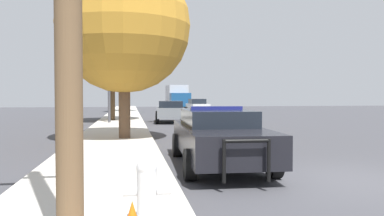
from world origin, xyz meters
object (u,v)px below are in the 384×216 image
object	(u,v)px
fire_hydrant	(147,189)
traffic_light	(134,69)
car_background_midblock	(170,111)
police_car	(218,135)
tree_sidewalk_far	(127,66)
tree_sidewalk_near	(124,27)
car_background_oncoming	(197,106)
box_truck	(177,97)
tree_sidewalk_mid	(112,50)

from	to	relation	value
fire_hydrant	traffic_light	bearing A→B (deg)	89.91
car_background_midblock	police_car	bearing A→B (deg)	-87.61
car_background_midblock	tree_sidewalk_far	distance (m)	17.09
police_car	tree_sidewalk_near	size ratio (longest dim) A/B	0.77
traffic_light	car_background_oncoming	size ratio (longest dim) A/B	1.04
police_car	car_background_midblock	distance (m)	15.62
police_car	fire_hydrant	world-z (taller)	police_car
car_background_midblock	box_truck	size ratio (longest dim) A/B	0.63
fire_hydrant	tree_sidewalk_near	xyz separation A→B (m)	(-0.41, 10.01, 3.86)
traffic_light	tree_sidewalk_far	size ratio (longest dim) A/B	0.68
police_car	tree_sidewalk_far	distance (m)	32.29
fire_hydrant	tree_sidewalk_far	world-z (taller)	tree_sidewalk_far
traffic_light	tree_sidewalk_mid	size ratio (longest dim) A/B	0.63
fire_hydrant	tree_sidewalk_mid	bearing A→B (deg)	93.67
tree_sidewalk_mid	tree_sidewalk_far	world-z (taller)	tree_sidewalk_mid
box_truck	fire_hydrant	bearing A→B (deg)	81.67
fire_hydrant	car_background_midblock	bearing A→B (deg)	83.04
traffic_light	police_car	bearing A→B (deg)	-82.20
car_background_oncoming	tree_sidewalk_far	bearing A→B (deg)	-31.45
car_background_oncoming	tree_sidewalk_far	size ratio (longest dim) A/B	0.65
box_truck	tree_sidewalk_near	distance (m)	34.34
fire_hydrant	tree_sidewalk_mid	xyz separation A→B (m)	(-1.35, 21.07, 4.26)
fire_hydrant	tree_sidewalk_mid	size ratio (longest dim) A/B	0.12
police_car	tree_sidewalk_near	bearing A→B (deg)	-64.16
fire_hydrant	car_background_midblock	world-z (taller)	car_background_midblock
police_car	fire_hydrant	bearing A→B (deg)	68.23
police_car	fire_hydrant	size ratio (longest dim) A/B	6.18
box_truck	car_background_oncoming	bearing A→B (deg)	92.34
police_car	car_background_oncoming	bearing A→B (deg)	-96.91
car_background_midblock	tree_sidewalk_far	xyz separation A→B (m)	(-2.92, 16.30, 4.23)
tree_sidewalk_far	traffic_light	bearing A→B (deg)	-88.37
traffic_light	car_background_midblock	xyz separation A→B (m)	(2.42, 1.25, -2.65)
tree_sidewalk_far	car_background_midblock	bearing A→B (deg)	-79.83
tree_sidewalk_near	police_car	bearing A→B (deg)	-66.45
tree_sidewalk_far	tree_sidewalk_near	xyz separation A→B (m)	(0.06, -26.38, -0.56)
car_background_oncoming	tree_sidewalk_near	world-z (taller)	tree_sidewalk_near
car_background_oncoming	tree_sidewalk_far	world-z (taller)	tree_sidewalk_far
tree_sidewalk_far	car_background_oncoming	bearing A→B (deg)	-30.94
tree_sidewalk_mid	tree_sidewalk_near	bearing A→B (deg)	-85.17
tree_sidewalk_far	tree_sidewalk_near	distance (m)	26.38
police_car	car_background_oncoming	distance (m)	28.10
box_truck	tree_sidewalk_far	size ratio (longest dim) A/B	1.00
fire_hydrant	traffic_light	size ratio (longest dim) A/B	0.18
police_car	tree_sidewalk_mid	xyz separation A→B (m)	(-3.35, 16.60, 4.08)
traffic_light	tree_sidewalk_far	world-z (taller)	tree_sidewalk_far
fire_hydrant	car_background_midblock	xyz separation A→B (m)	(2.45, 20.09, 0.19)
tree_sidewalk_far	tree_sidewalk_near	size ratio (longest dim) A/B	0.99
car_background_midblock	tree_sidewalk_near	world-z (taller)	tree_sidewalk_near
car_background_oncoming	tree_sidewalk_mid	xyz separation A→B (m)	(-7.84, -11.14, 4.07)
police_car	traffic_light	bearing A→B (deg)	-79.91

